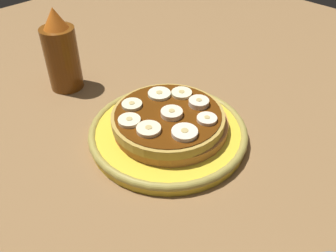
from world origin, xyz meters
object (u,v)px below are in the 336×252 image
(pancake_stack, at_px, (168,119))
(banana_slice_7, at_px, (159,94))
(plate, at_px, (168,132))
(banana_slice_3, at_px, (207,119))
(banana_slice_1, at_px, (149,130))
(banana_slice_5, at_px, (132,105))
(syrup_bottle, at_px, (61,54))
(banana_slice_2, at_px, (182,93))
(banana_slice_8, at_px, (129,121))
(banana_slice_0, at_px, (169,115))
(banana_slice_6, at_px, (185,133))
(banana_slice_4, at_px, (199,103))

(pancake_stack, bearing_deg, banana_slice_7, -117.07)
(plate, xyz_separation_m, banana_slice_3, (-0.03, 0.05, 0.04))
(banana_slice_1, relative_size, banana_slice_3, 1.18)
(pancake_stack, distance_m, banana_slice_1, 0.06)
(plate, relative_size, banana_slice_5, 7.84)
(banana_slice_3, height_order, syrup_bottle, syrup_bottle)
(banana_slice_3, height_order, banana_slice_5, same)
(pancake_stack, bearing_deg, banana_slice_2, -160.38)
(plate, relative_size, pancake_stack, 1.39)
(banana_slice_3, relative_size, banana_slice_8, 0.90)
(banana_slice_0, height_order, banana_slice_7, banana_slice_0)
(banana_slice_6, distance_m, banana_slice_7, 0.10)
(syrup_bottle, bearing_deg, banana_slice_1, 85.12)
(plate, xyz_separation_m, syrup_bottle, (0.03, -0.23, 0.06))
(banana_slice_3, xyz_separation_m, banana_slice_8, (0.08, -0.07, 0.00))
(banana_slice_2, height_order, banana_slice_8, same)
(banana_slice_1, bearing_deg, plate, -168.10)
(banana_slice_5, xyz_separation_m, banana_slice_8, (0.03, 0.03, 0.00))
(banana_slice_8, distance_m, syrup_bottle, 0.21)
(banana_slice_0, relative_size, banana_slice_1, 0.93)
(plate, xyz_separation_m, pancake_stack, (-0.00, -0.00, 0.02))
(banana_slice_2, height_order, banana_slice_6, banana_slice_6)
(plate, distance_m, banana_slice_1, 0.06)
(banana_slice_6, bearing_deg, banana_slice_1, -53.98)
(banana_slice_4, distance_m, banana_slice_8, 0.11)
(banana_slice_6, relative_size, syrup_bottle, 0.24)
(plate, height_order, banana_slice_7, banana_slice_7)
(banana_slice_1, relative_size, banana_slice_6, 0.95)
(pancake_stack, xyz_separation_m, banana_slice_4, (-0.04, 0.02, 0.02))
(banana_slice_5, distance_m, banana_slice_6, 0.10)
(pancake_stack, height_order, banana_slice_5, banana_slice_5)
(plate, distance_m, banana_slice_2, 0.06)
(banana_slice_2, bearing_deg, syrup_bottle, -70.56)
(banana_slice_8, bearing_deg, banana_slice_6, 115.24)
(pancake_stack, relative_size, banana_slice_2, 5.33)
(banana_slice_3, bearing_deg, banana_slice_4, -122.01)
(plate, height_order, banana_slice_3, banana_slice_3)
(plate, bearing_deg, pancake_stack, -139.36)
(banana_slice_2, bearing_deg, pancake_stack, 19.62)
(banana_slice_5, height_order, syrup_bottle, syrup_bottle)
(banana_slice_7, bearing_deg, banana_slice_6, 65.39)
(banana_slice_0, bearing_deg, banana_slice_4, 168.91)
(pancake_stack, height_order, banana_slice_6, banana_slice_6)
(banana_slice_5, xyz_separation_m, syrup_bottle, (0.00, -0.18, 0.02))
(banana_slice_8, bearing_deg, banana_slice_4, 157.55)
(banana_slice_3, bearing_deg, banana_slice_2, -108.28)
(banana_slice_5, bearing_deg, banana_slice_0, 109.19)
(plate, bearing_deg, banana_slice_5, -63.91)
(banana_slice_2, relative_size, banana_slice_7, 0.90)
(plate, relative_size, syrup_bottle, 1.61)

